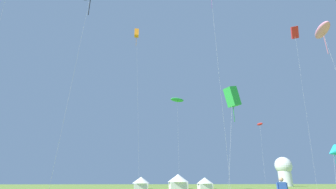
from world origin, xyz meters
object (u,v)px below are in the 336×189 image
object	(u,v)px
kite_green_box	(232,97)
kite_orange_box	(137,33)
kite_cyan_delta	(333,152)
kite_green_parafoil	(177,100)
kite_red_box	(295,33)
kite_pink_parafoil	(322,30)
festival_tent_left	(205,182)
festival_tent_center	(141,182)
observatory_dome	(284,170)
festival_tent_right	(178,181)
kite_red_parafoil	(260,124)

from	to	relation	value
kite_green_box	kite_orange_box	size ratio (longest dim) A/B	0.34
kite_cyan_delta	kite_green_parafoil	xyz separation A→B (m)	(-22.72, 14.59, 12.71)
kite_red_box	kite_pink_parafoil	bearing A→B (deg)	-119.09
kite_pink_parafoil	festival_tent_left	world-z (taller)	kite_pink_parafoil
kite_green_parafoil	festival_tent_center	xyz separation A→B (m)	(-7.15, 11.26, -17.23)
kite_green_box	observatory_dome	bearing A→B (deg)	55.06
kite_orange_box	festival_tent_left	distance (m)	40.12
kite_orange_box	observatory_dome	xyz separation A→B (m)	(57.78, 40.49, -29.45)
festival_tent_right	festival_tent_left	xyz separation A→B (m)	(6.66, 0.00, -0.42)
kite_red_parafoil	kite_cyan_delta	bearing A→B (deg)	-93.42
kite_orange_box	kite_pink_parafoil	bearing A→B (deg)	-47.55
kite_red_box	kite_pink_parafoil	distance (m)	21.80
kite_red_parafoil	festival_tent_center	bearing A→B (deg)	178.02
kite_pink_parafoil	festival_tent_center	xyz separation A→B (m)	(-21.93, 37.76, -18.49)
kite_cyan_delta	festival_tent_left	size ratio (longest dim) A/B	1.80
kite_green_parafoil	festival_tent_right	size ratio (longest dim) A/B	3.74
kite_cyan_delta	kite_red_box	distance (m)	25.77
kite_cyan_delta	kite_pink_parafoil	world-z (taller)	kite_pink_parafoil
kite_red_box	kite_orange_box	xyz separation A→B (m)	(-33.52, 10.55, 4.05)
kite_pink_parafoil	kite_green_box	distance (m)	15.15
observatory_dome	kite_green_box	bearing A→B (deg)	-124.94
kite_red_parafoil	kite_green_parafoil	distance (m)	26.38
kite_cyan_delta	festival_tent_center	world-z (taller)	kite_cyan_delta
kite_red_box	festival_tent_right	xyz separation A→B (m)	(-21.98, 21.53, -29.55)
kite_pink_parafoil	kite_orange_box	world-z (taller)	kite_orange_box
kite_red_box	kite_red_parafoil	bearing A→B (deg)	88.90
kite_cyan_delta	observatory_dome	xyz separation A→B (m)	(25.34, 55.36, -0.01)
kite_cyan_delta	observatory_dome	bearing A→B (deg)	65.40
kite_red_box	festival_tent_center	size ratio (longest dim) A/B	7.86
kite_pink_parafoil	festival_tent_left	xyz separation A→B (m)	(-6.29, 37.76, -18.55)
kite_red_parafoil	kite_green_box	bearing A→B (deg)	-122.05
kite_red_box	kite_green_parafoil	size ratio (longest dim) A/B	1.70
kite_red_box	festival_tent_center	world-z (taller)	kite_red_box
kite_orange_box	kite_green_parafoil	bearing A→B (deg)	-1.64
kite_green_parafoil	kite_cyan_delta	bearing A→B (deg)	-32.70
kite_green_parafoil	festival_tent_center	bearing A→B (deg)	122.41
festival_tent_right	observatory_dome	world-z (taller)	observatory_dome
festival_tent_right	festival_tent_left	bearing A→B (deg)	0.00
festival_tent_center	festival_tent_left	size ratio (longest dim) A/B	1.04
kite_red_box	observatory_dome	distance (m)	61.96
kite_green_box	kite_red_parafoil	bearing A→B (deg)	57.95
kite_green_parafoil	festival_tent_right	world-z (taller)	kite_green_parafoil
festival_tent_left	festival_tent_right	bearing A→B (deg)	180.00
kite_cyan_delta	kite_pink_parafoil	distance (m)	20.00
kite_red_box	festival_tent_right	bearing A→B (deg)	135.59
kite_pink_parafoil	festival_tent_left	bearing A→B (deg)	99.46
kite_red_parafoil	kite_orange_box	world-z (taller)	kite_orange_box
kite_cyan_delta	kite_red_parafoil	bearing A→B (deg)	86.58
kite_pink_parafoil	kite_green_box	world-z (taller)	kite_pink_parafoil
kite_red_parafoil	kite_green_parafoil	size ratio (longest dim) A/B	0.86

